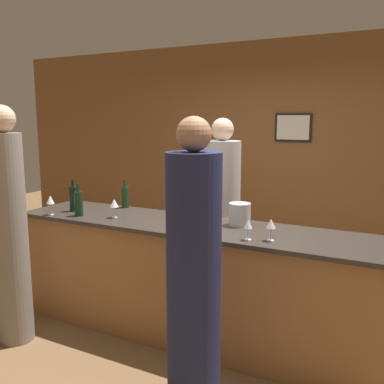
{
  "coord_description": "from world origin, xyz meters",
  "views": [
    {
      "loc": [
        1.59,
        -3.05,
        1.85
      ],
      "look_at": [
        -0.05,
        0.1,
        1.24
      ],
      "focal_mm": 40.0,
      "sensor_mm": 36.0,
      "label": 1
    }
  ],
  "objects_px": {
    "guest_0": "(10,232)",
    "wine_bottle_1": "(125,197)",
    "guest_1": "(194,281)",
    "ice_bucket": "(240,214)",
    "wine_bottle_0": "(79,203)",
    "bartender": "(222,216)",
    "wine_bottle_2": "(73,198)"
  },
  "relations": [
    {
      "from": "guest_1",
      "to": "wine_bottle_1",
      "type": "xyz_separation_m",
      "value": [
        -1.34,
        1.14,
        0.23
      ]
    },
    {
      "from": "guest_0",
      "to": "wine_bottle_1",
      "type": "distance_m",
      "value": 1.12
    },
    {
      "from": "guest_1",
      "to": "ice_bucket",
      "type": "xyz_separation_m",
      "value": [
        -0.09,
        0.98,
        0.21
      ]
    },
    {
      "from": "wine_bottle_0",
      "to": "bartender",
      "type": "bearing_deg",
      "value": 50.07
    },
    {
      "from": "guest_1",
      "to": "wine_bottle_1",
      "type": "relative_size",
      "value": 6.8
    },
    {
      "from": "wine_bottle_1",
      "to": "wine_bottle_2",
      "type": "height_order",
      "value": "wine_bottle_2"
    },
    {
      "from": "wine_bottle_0",
      "to": "wine_bottle_2",
      "type": "height_order",
      "value": "wine_bottle_2"
    },
    {
      "from": "guest_0",
      "to": "wine_bottle_2",
      "type": "height_order",
      "value": "guest_0"
    },
    {
      "from": "bartender",
      "to": "wine_bottle_2",
      "type": "relative_size",
      "value": 6.25
    },
    {
      "from": "wine_bottle_2",
      "to": "bartender",
      "type": "bearing_deg",
      "value": 41.42
    },
    {
      "from": "bartender",
      "to": "wine_bottle_1",
      "type": "xyz_separation_m",
      "value": [
        -0.77,
        -0.6,
        0.24
      ]
    },
    {
      "from": "guest_1",
      "to": "wine_bottle_0",
      "type": "relative_size",
      "value": 6.41
    },
    {
      "from": "guest_0",
      "to": "wine_bottle_1",
      "type": "relative_size",
      "value": 7.13
    },
    {
      "from": "wine_bottle_1",
      "to": "ice_bucket",
      "type": "distance_m",
      "value": 1.27
    },
    {
      "from": "guest_1",
      "to": "wine_bottle_2",
      "type": "bearing_deg",
      "value": 155.25
    },
    {
      "from": "bartender",
      "to": "wine_bottle_0",
      "type": "bearing_deg",
      "value": 50.07
    },
    {
      "from": "wine_bottle_1",
      "to": "ice_bucket",
      "type": "xyz_separation_m",
      "value": [
        1.26,
        -0.15,
        -0.02
      ]
    },
    {
      "from": "wine_bottle_2",
      "to": "ice_bucket",
      "type": "xyz_separation_m",
      "value": [
        1.59,
        0.21,
        -0.03
      ]
    },
    {
      "from": "bartender",
      "to": "guest_0",
      "type": "height_order",
      "value": "guest_0"
    },
    {
      "from": "wine_bottle_0",
      "to": "guest_1",
      "type": "bearing_deg",
      "value": -23.32
    },
    {
      "from": "guest_0",
      "to": "guest_1",
      "type": "xyz_separation_m",
      "value": [
        1.75,
        -0.1,
        -0.07
      ]
    },
    {
      "from": "wine_bottle_0",
      "to": "wine_bottle_2",
      "type": "relative_size",
      "value": 0.98
    },
    {
      "from": "wine_bottle_1",
      "to": "wine_bottle_2",
      "type": "relative_size",
      "value": 0.92
    },
    {
      "from": "guest_1",
      "to": "ice_bucket",
      "type": "distance_m",
      "value": 1.01
    },
    {
      "from": "wine_bottle_1",
      "to": "wine_bottle_2",
      "type": "xyz_separation_m",
      "value": [
        -0.33,
        -0.36,
        0.01
      ]
    },
    {
      "from": "wine_bottle_0",
      "to": "wine_bottle_2",
      "type": "bearing_deg",
      "value": 144.69
    },
    {
      "from": "ice_bucket",
      "to": "wine_bottle_2",
      "type": "bearing_deg",
      "value": -172.37
    },
    {
      "from": "guest_0",
      "to": "wine_bottle_0",
      "type": "bearing_deg",
      "value": 64.77
    },
    {
      "from": "guest_0",
      "to": "bartender",
      "type": "bearing_deg",
      "value": 54.4
    },
    {
      "from": "ice_bucket",
      "to": "guest_1",
      "type": "bearing_deg",
      "value": -85.05
    },
    {
      "from": "bartender",
      "to": "ice_bucket",
      "type": "xyz_separation_m",
      "value": [
        0.49,
        -0.76,
        0.22
      ]
    },
    {
      "from": "wine_bottle_0",
      "to": "wine_bottle_2",
      "type": "xyz_separation_m",
      "value": [
        -0.18,
        0.13,
        0.01
      ]
    }
  ]
}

